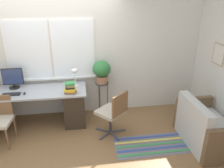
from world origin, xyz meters
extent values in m
plane|color=brown|center=(0.00, 0.00, 0.00)|extent=(14.00, 14.00, 0.00)
cube|color=silver|center=(0.00, 0.81, 1.35)|extent=(9.00, 0.06, 2.70)
cube|color=white|center=(-0.58, 0.77, 1.42)|extent=(0.86, 0.02, 1.21)
cube|color=white|center=(-0.58, 0.76, 1.42)|extent=(0.79, 0.01, 1.14)
cube|color=white|center=(0.31, 0.77, 1.42)|extent=(0.86, 0.02, 1.21)
cube|color=white|center=(0.31, 0.76, 1.42)|extent=(0.79, 0.01, 1.14)
cube|color=white|center=(-0.14, 0.77, 0.83)|extent=(1.79, 0.11, 0.04)
cube|color=silver|center=(3.01, 0.00, 1.35)|extent=(0.06, 9.00, 2.70)
cube|color=tan|center=(2.97, -0.02, 1.43)|extent=(0.02, 0.34, 0.39)
cube|color=silver|center=(2.96, -0.02, 1.43)|extent=(0.01, 0.29, 0.34)
cube|color=#9EA3A8|center=(-0.59, 0.36, 0.72)|extent=(2.19, 0.73, 0.03)
cube|color=#33281E|center=(0.27, 0.36, 0.35)|extent=(0.40, 0.65, 0.71)
cylinder|color=black|center=(-0.89, 0.56, 0.75)|extent=(0.20, 0.20, 0.02)
cylinder|color=black|center=(-0.89, 0.56, 0.79)|extent=(0.04, 0.04, 0.07)
cube|color=black|center=(-0.89, 0.56, 0.98)|extent=(0.39, 0.02, 0.33)
cube|color=navy|center=(-0.89, 0.55, 0.98)|extent=(0.37, 0.01, 0.31)
cube|color=black|center=(-0.86, 0.24, 0.75)|extent=(0.33, 0.13, 0.02)
ellipsoid|color=black|center=(-0.63, 0.23, 0.76)|extent=(0.04, 0.07, 0.04)
cylinder|color=white|center=(0.31, 0.50, 0.75)|extent=(0.14, 0.14, 0.01)
cylinder|color=white|center=(0.31, 0.50, 0.89)|extent=(0.02, 0.02, 0.29)
ellipsoid|color=white|center=(0.31, 0.50, 1.07)|extent=(0.14, 0.14, 0.09)
cube|color=olive|center=(0.22, 0.14, 0.76)|extent=(0.23, 0.15, 0.04)
cube|color=orange|center=(0.22, 0.15, 0.79)|extent=(0.18, 0.15, 0.02)
cube|color=yellow|center=(0.22, 0.14, 0.82)|extent=(0.22, 0.16, 0.04)
cube|color=black|center=(0.21, 0.14, 0.86)|extent=(0.17, 0.13, 0.03)
cube|color=olive|center=(0.23, 0.15, 0.90)|extent=(0.15, 0.17, 0.04)
cube|color=green|center=(0.22, 0.16, 0.94)|extent=(0.19, 0.15, 0.04)
cylinder|color=brown|center=(-0.85, -0.39, 0.21)|extent=(0.04, 0.04, 0.43)
cylinder|color=brown|center=(-0.82, -0.01, 0.21)|extent=(0.04, 0.04, 0.43)
cube|color=brown|center=(-1.01, 0.04, 0.65)|extent=(0.39, 0.06, 0.38)
cube|color=#47474C|center=(0.81, -0.26, 0.01)|extent=(0.25, 0.23, 0.03)
cube|color=#47474C|center=(0.98, -0.29, 0.01)|extent=(0.15, 0.29, 0.03)
cube|color=#47474C|center=(1.07, -0.14, 0.01)|extent=(0.30, 0.07, 0.03)
cube|color=#47474C|center=(0.95, -0.01, 0.01)|extent=(0.10, 0.30, 0.03)
cube|color=#47474C|center=(0.79, -0.08, 0.01)|extent=(0.28, 0.18, 0.03)
cylinder|color=#333338|center=(0.92, -0.15, 0.23)|extent=(0.04, 0.04, 0.40)
cube|color=#B2A893|center=(0.92, -0.15, 0.46)|extent=(0.61, 0.61, 0.06)
cube|color=brown|center=(1.07, -0.32, 0.69)|extent=(0.33, 0.30, 0.39)
cube|color=beige|center=(2.56, -0.68, 0.21)|extent=(0.72, 0.97, 0.42)
cube|color=beige|center=(2.28, -0.68, 0.62)|extent=(0.16, 0.97, 0.40)
cube|color=brown|center=(2.56, -0.15, 0.32)|extent=(0.72, 0.09, 0.64)
cylinder|color=#333338|center=(0.85, 0.57, 0.74)|extent=(0.27, 0.27, 0.02)
cylinder|color=#333338|center=(0.96, 0.57, 0.36)|extent=(0.01, 0.01, 0.73)
cylinder|color=#333338|center=(0.79, 0.67, 0.36)|extent=(0.01, 0.01, 0.73)
cylinder|color=#333338|center=(0.79, 0.47, 0.36)|extent=(0.01, 0.01, 0.73)
cylinder|color=#9E6B4C|center=(0.85, 0.57, 0.82)|extent=(0.24, 0.24, 0.15)
ellipsoid|color=#2D7038|center=(0.85, 0.57, 1.05)|extent=(0.37, 0.37, 0.33)
cube|color=slate|center=(1.67, -0.62, 0.00)|extent=(1.45, 0.61, 0.01)
cube|color=#388E4C|center=(1.67, -0.84, 0.01)|extent=(1.42, 0.05, 0.00)
cube|color=#334C99|center=(1.67, -0.73, 0.01)|extent=(1.42, 0.05, 0.00)
cube|color=#388E4C|center=(1.67, -0.62, 0.01)|extent=(1.42, 0.05, 0.00)
cube|color=#DBCC4C|center=(1.67, -0.51, 0.01)|extent=(1.42, 0.05, 0.00)
cube|color=#334C99|center=(1.67, -0.40, 0.01)|extent=(1.42, 0.05, 0.00)
camera|label=1|loc=(0.46, -3.63, 2.47)|focal=35.00mm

